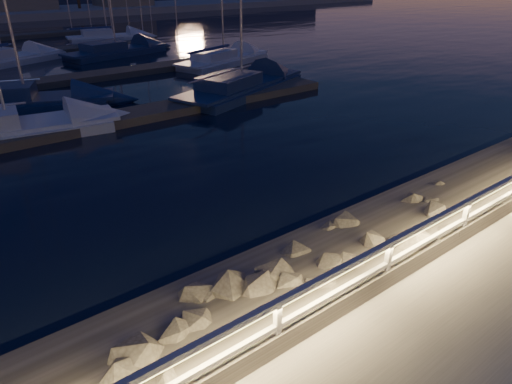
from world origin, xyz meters
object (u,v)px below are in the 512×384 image
Objects in this scene: guard_rail at (442,223)px; sailboat_l at (114,50)px; sailboat_c at (2,129)px; sailboat_h at (222,59)px; sailboat_d at (239,86)px; sailboat_f at (22,101)px; sailboat_k at (106,36)px; sailboat_g at (1,59)px.

sailboat_l reaches higher than guard_rail.
sailboat_h is at bearing 34.89° from sailboat_c.
sailboat_d is 1.12× the size of sailboat_f.
guard_rail is 2.89× the size of sailboat_l.
sailboat_d is (6.55, 16.93, -0.91)m from guard_rail.
guard_rail is at bearing -130.49° from sailboat_d.
sailboat_l is (11.87, 16.94, -0.02)m from sailboat_c.
sailboat_k is (12.90, 21.64, -0.05)m from sailboat_f.
sailboat_h reaches higher than sailboat_f.
sailboat_l is at bearing 80.16° from guard_rail.
sailboat_d reaches higher than sailboat_k.
sailboat_l is (8.34, -1.20, -0.02)m from sailboat_g.
guard_rail is 3.33× the size of sailboat_k.
guard_rail is at bearing -90.77° from sailboat_k.
guard_rail is at bearing -61.45° from sailboat_c.
sailboat_l is at bearing 101.83° from sailboat_h.
sailboat_h is (4.23, 8.07, -0.03)m from sailboat_d.
sailboat_h is (16.79, 8.19, -0.03)m from sailboat_c.
sailboat_c reaches higher than guard_rail.
sailboat_h is at bearing 66.69° from guard_rail.
sailboat_c is 12.56m from sailboat_d.
sailboat_g is 1.13× the size of sailboat_k.
sailboat_d is 1.24× the size of sailboat_k.
sailboat_d reaches higher than sailboat_f.
sailboat_d is 1.08× the size of sailboat_l.
sailboat_h is at bearing -72.63° from sailboat_k.
sailboat_f is at bearing 139.07° from sailboat_d.
sailboat_c is at bearing -89.28° from sailboat_f.
sailboat_d is 1.12× the size of sailboat_h.
sailboat_d reaches higher than sailboat_h.
sailboat_f is (1.79, 4.38, 0.01)m from sailboat_c.
sailboat_d reaches higher than sailboat_g.
sailboat_k is at bearing 65.94° from sailboat_d.
sailboat_h is at bearing -58.47° from sailboat_g.
guard_rail is 17.88m from sailboat_c.
sailboat_k is at bearing 82.13° from sailboat_f.
sailboat_g is 0.98× the size of sailboat_l.
sailboat_h is at bearing -73.25° from sailboat_l.
sailboat_l reaches higher than sailboat_c.
sailboat_g is (-2.49, 34.96, -0.92)m from guard_rail.
guard_rail is 2.94× the size of sailboat_g.
sailboat_d reaches higher than sailboat_c.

